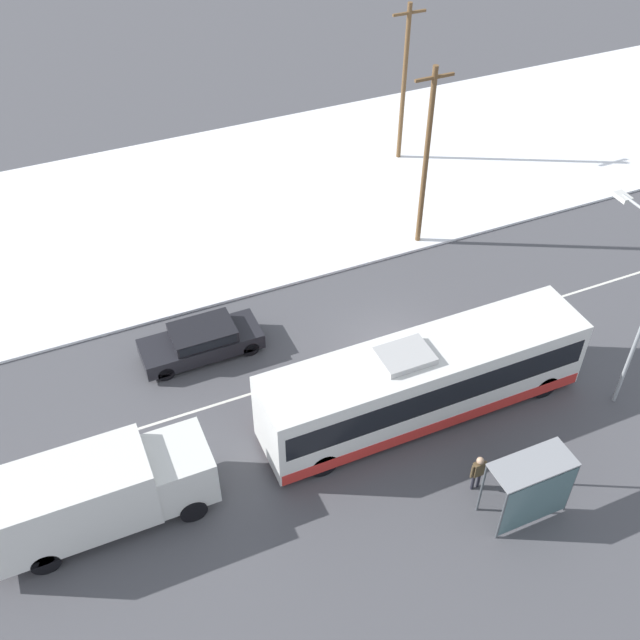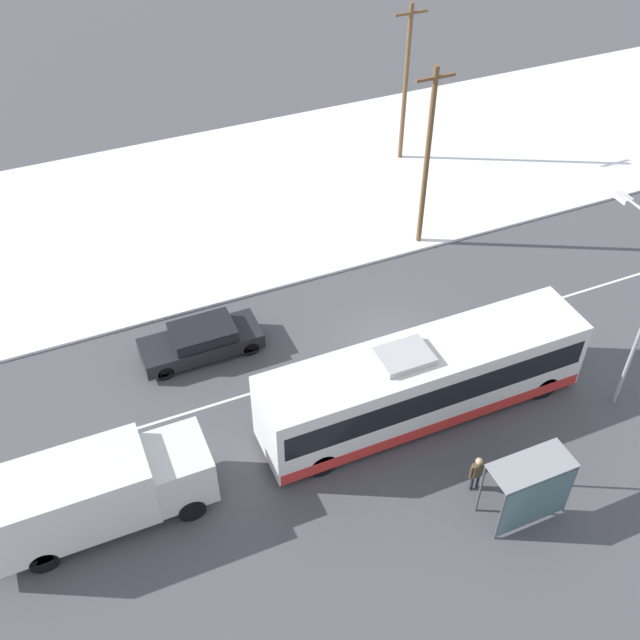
% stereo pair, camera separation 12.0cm
% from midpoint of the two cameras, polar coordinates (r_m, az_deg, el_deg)
% --- Properties ---
extents(ground_plane, '(120.00, 120.00, 0.00)m').
position_cam_midpoint_polar(ground_plane, '(30.16, 5.48, -2.24)').
color(ground_plane, '#4C4C51').
extents(snow_lot, '(80.00, 15.03, 0.12)m').
position_cam_midpoint_polar(snow_lot, '(39.46, -3.37, 9.87)').
color(snow_lot, white).
rests_on(snow_lot, ground_plane).
extents(lane_marking_center, '(60.00, 0.12, 0.00)m').
position_cam_midpoint_polar(lane_marking_center, '(30.16, 5.48, -2.24)').
color(lane_marking_center, silver).
rests_on(lane_marking_center, ground_plane).
extents(city_bus, '(12.00, 2.57, 3.32)m').
position_cam_midpoint_polar(city_bus, '(26.81, 7.80, -4.59)').
color(city_bus, white).
rests_on(city_bus, ground_plane).
extents(box_truck, '(7.12, 2.30, 2.80)m').
position_cam_midpoint_polar(box_truck, '(24.62, -17.09, -12.54)').
color(box_truck, silver).
rests_on(box_truck, ground_plane).
extents(sedan_car, '(4.73, 1.80, 1.35)m').
position_cam_midpoint_polar(sedan_car, '(29.71, -9.11, -1.49)').
color(sedan_car, black).
rests_on(sedan_car, ground_plane).
extents(pedestrian_at_stop, '(0.56, 0.25, 1.56)m').
position_cam_midpoint_polar(pedestrian_at_stop, '(25.40, 11.83, -11.11)').
color(pedestrian_at_stop, '#23232D').
rests_on(pedestrian_at_stop, ground_plane).
extents(bus_shelter, '(2.67, 1.20, 2.40)m').
position_cam_midpoint_polar(bus_shelter, '(24.54, 15.89, -12.01)').
color(bus_shelter, gray).
rests_on(bus_shelter, ground_plane).
extents(streetlamp, '(0.36, 2.83, 7.68)m').
position_cam_midpoint_polar(streetlamp, '(27.31, 23.11, 2.01)').
color(streetlamp, '#9EA3A8').
rests_on(streetlamp, ground_plane).
extents(utility_pole_roadside, '(1.80, 0.24, 8.61)m').
position_cam_midpoint_polar(utility_pole_roadside, '(33.57, 7.99, 12.18)').
color(utility_pole_roadside, brown).
rests_on(utility_pole_roadside, ground_plane).
extents(utility_pole_snowlot, '(1.80, 0.24, 8.40)m').
position_cam_midpoint_polar(utility_pole_snowlot, '(40.55, 6.33, 17.55)').
color(utility_pole_snowlot, brown).
rests_on(utility_pole_snowlot, ground_plane).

